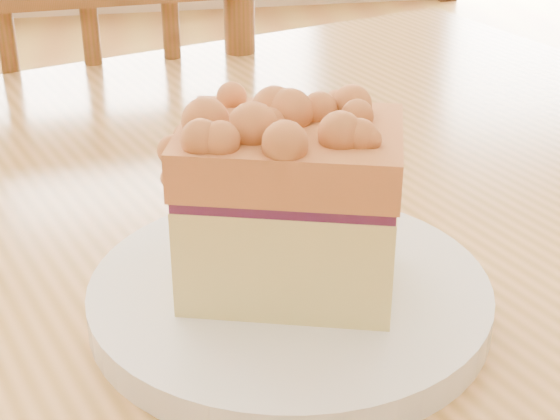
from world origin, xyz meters
The scene contains 4 objects.
cafe_table_main centered at (0.12, 0.30, 0.66)m, with size 1.47×1.21×0.75m.
cafe_chair_main centered at (0.12, 0.88, 0.44)m, with size 0.43×0.43×0.88m.
plate centered at (0.25, 0.23, 0.76)m, with size 0.23×0.23×0.02m.
cake_slice centered at (0.25, 0.23, 0.82)m, with size 0.14×0.12×0.11m.
Camera 1 is at (0.17, -0.17, 1.03)m, focal length 55.00 mm.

